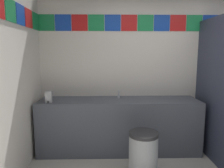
# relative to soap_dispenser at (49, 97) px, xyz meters

# --- Properties ---
(wall_back) EXTENTS (4.20, 0.09, 2.61)m
(wall_back) POSITION_rel_soap_dispenser_xyz_m (1.86, 0.50, 0.41)
(wall_back) COLOR silver
(wall_back) RESTS_ON ground_plane
(vanity_counter) EXTENTS (2.45, 0.58, 0.82)m
(vanity_counter) POSITION_rel_soap_dispenser_xyz_m (1.03, 0.17, -0.48)
(vanity_counter) COLOR #4C515B
(vanity_counter) RESTS_ON ground_plane
(faucet_center) EXTENTS (0.04, 0.10, 0.14)m
(faucet_center) POSITION_rel_soap_dispenser_xyz_m (1.03, 0.26, -0.03)
(faucet_center) COLOR silver
(faucet_center) RESTS_ON vanity_counter
(soap_dispenser) EXTENTS (0.09, 0.09, 0.16)m
(soap_dispenser) POSITION_rel_soap_dispenser_xyz_m (0.00, 0.00, 0.00)
(soap_dispenser) COLOR #B7BABF
(soap_dispenser) RESTS_ON vanity_counter
(trash_bin) EXTENTS (0.36, 0.36, 0.59)m
(trash_bin) POSITION_rel_soap_dispenser_xyz_m (1.29, -0.60, -0.60)
(trash_bin) COLOR #999EA3
(trash_bin) RESTS_ON ground_plane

